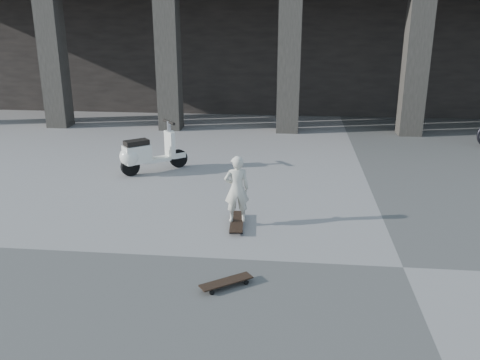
# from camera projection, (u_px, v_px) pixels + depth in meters

# --- Properties ---
(ground) EXTENTS (90.00, 90.00, 0.00)m
(ground) POSITION_uv_depth(u_px,v_px,m) (403.00, 267.00, 7.16)
(ground) COLOR #4D4E4B
(ground) RESTS_ON ground
(colonnade) EXTENTS (28.00, 8.82, 6.00)m
(colonnade) POSITION_uv_depth(u_px,v_px,m) (339.00, 23.00, 19.21)
(colonnade) COLOR black
(colonnade) RESTS_ON ground
(longboard) EXTENTS (0.28, 0.93, 0.09)m
(longboard) POSITION_uv_depth(u_px,v_px,m) (237.00, 222.00, 8.53)
(longboard) COLOR black
(longboard) RESTS_ON ground
(skateboard_spare) EXTENTS (0.69, 0.57, 0.09)m
(skateboard_spare) POSITION_uv_depth(u_px,v_px,m) (226.00, 282.00, 6.63)
(skateboard_spare) COLOR black
(skateboard_spare) RESTS_ON ground
(child) EXTENTS (0.46, 0.36, 1.13)m
(child) POSITION_uv_depth(u_px,v_px,m) (237.00, 189.00, 8.34)
(child) COLOR beige
(child) RESTS_ON longboard
(scooter) EXTENTS (1.32, 1.15, 1.12)m
(scooter) POSITION_uv_depth(u_px,v_px,m) (143.00, 154.00, 11.21)
(scooter) COLOR black
(scooter) RESTS_ON ground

